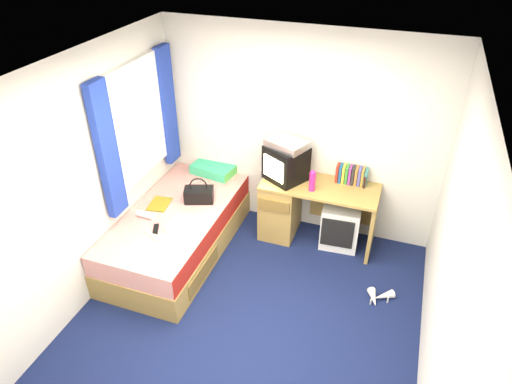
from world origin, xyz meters
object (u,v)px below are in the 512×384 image
(picture_frame, at_px, (364,180))
(colour_swatch_fan, at_px, (153,235))
(white_heels, at_px, (378,297))
(desk, at_px, (295,206))
(crt_tv, at_px, (286,163))
(aerosol_can, at_px, (307,172))
(bed, at_px, (178,231))
(handbag, at_px, (199,194))
(pillow, at_px, (214,169))
(pink_water_bottle, at_px, (312,182))
(remote_control, at_px, (156,229))
(water_bottle, at_px, (145,215))
(magazine, at_px, (159,204))
(storage_cube, at_px, (341,224))
(vcr, at_px, (287,144))
(towel, at_px, (183,226))

(picture_frame, relative_size, colour_swatch_fan, 0.64)
(colour_swatch_fan, bearing_deg, white_heels, 10.60)
(desk, distance_m, crt_tv, 0.56)
(crt_tv, distance_m, aerosol_can, 0.26)
(bed, height_order, handbag, handbag)
(aerosol_can, xyz_separation_m, colour_swatch_fan, (-1.28, -1.26, -0.30))
(pillow, xyz_separation_m, pink_water_bottle, (1.31, -0.31, 0.26))
(desk, xyz_separation_m, handbag, (-1.01, -0.46, 0.22))
(picture_frame, xyz_separation_m, white_heels, (0.38, -0.92, -0.78))
(pink_water_bottle, xyz_separation_m, colour_swatch_fan, (-1.39, -1.06, -0.31))
(handbag, bearing_deg, picture_frame, -0.70)
(white_heels, bearing_deg, aerosol_can, 140.39)
(desk, height_order, handbag, handbag)
(bed, height_order, aerosol_can, aerosol_can)
(pink_water_bottle, xyz_separation_m, remote_control, (-1.41, -0.96, -0.31))
(pink_water_bottle, height_order, colour_swatch_fan, pink_water_bottle)
(pink_water_bottle, relative_size, handbag, 0.60)
(picture_frame, distance_m, water_bottle, 2.42)
(magazine, height_order, water_bottle, water_bottle)
(storage_cube, relative_size, aerosol_can, 2.77)
(pillow, bearing_deg, water_bottle, -105.52)
(bed, bearing_deg, handbag, 60.06)
(storage_cube, bearing_deg, colour_swatch_fan, -148.89)
(pillow, xyz_separation_m, aerosol_can, (1.21, -0.11, 0.25))
(magazine, bearing_deg, vcr, 28.30)
(storage_cube, relative_size, water_bottle, 2.64)
(desk, bearing_deg, remote_control, -137.60)
(aerosol_can, relative_size, white_heels, 0.67)
(desk, bearing_deg, pink_water_bottle, -33.42)
(crt_tv, distance_m, water_bottle, 1.63)
(towel, distance_m, magazine, 0.57)
(pillow, distance_m, desk, 1.13)
(picture_frame, bearing_deg, remote_control, -158.55)
(colour_swatch_fan, bearing_deg, desk, 45.40)
(colour_swatch_fan, bearing_deg, storage_cube, 35.15)
(towel, relative_size, remote_control, 1.72)
(bed, distance_m, handbag, 0.48)
(pink_water_bottle, xyz_separation_m, water_bottle, (-1.62, -0.81, -0.29))
(pillow, xyz_separation_m, handbag, (0.10, -0.63, 0.03))
(picture_frame, distance_m, magazine, 2.30)
(picture_frame, bearing_deg, desk, -179.93)
(desk, xyz_separation_m, water_bottle, (-1.41, -0.94, 0.17))
(desk, height_order, pink_water_bottle, pink_water_bottle)
(bed, relative_size, aerosol_can, 10.48)
(bed, xyz_separation_m, handbag, (0.16, 0.28, 0.36))
(pink_water_bottle, bearing_deg, water_bottle, -153.56)
(crt_tv, distance_m, magazine, 1.49)
(aerosol_can, height_order, water_bottle, aerosol_can)
(pillow, distance_m, picture_frame, 1.85)
(desk, relative_size, crt_tv, 2.43)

